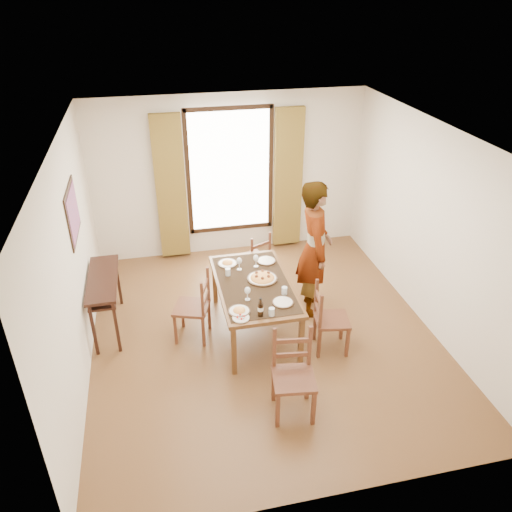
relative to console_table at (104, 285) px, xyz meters
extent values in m
plane|color=#4C2F17|center=(2.03, -0.60, -0.68)|extent=(5.00, 5.00, 0.00)
cube|color=silver|center=(2.03, 1.90, 0.67)|extent=(4.50, 0.10, 2.70)
cube|color=silver|center=(2.03, -3.10, 0.67)|extent=(4.50, 0.10, 2.70)
cube|color=silver|center=(-0.22, -0.60, 0.67)|extent=(0.10, 5.00, 2.70)
cube|color=silver|center=(4.28, -0.60, 0.67)|extent=(0.10, 5.00, 2.70)
cube|color=white|center=(2.03, -0.60, 2.04)|extent=(4.50, 5.00, 0.04)
cube|color=white|center=(2.03, 1.87, 0.77)|extent=(1.30, 0.04, 2.00)
cube|color=olive|center=(1.05, 1.81, 0.57)|extent=(0.48, 0.10, 2.40)
cube|color=olive|center=(3.01, 1.81, 0.57)|extent=(0.48, 0.10, 2.40)
cube|color=black|center=(-0.21, 0.00, 1.07)|extent=(0.02, 0.86, 0.66)
cube|color=red|center=(-0.20, 0.00, 1.07)|extent=(0.01, 0.76, 0.56)
cube|color=black|center=(0.00, 0.00, 0.10)|extent=(0.38, 1.20, 0.04)
cube|color=black|center=(0.00, 0.00, -0.02)|extent=(0.34, 1.10, 0.03)
cube|color=black|center=(-0.14, -0.55, -0.30)|extent=(0.04, 0.04, 0.76)
cube|color=black|center=(-0.14, 0.55, -0.30)|extent=(0.04, 0.04, 0.76)
cube|color=black|center=(0.14, -0.55, -0.30)|extent=(0.04, 0.04, 0.76)
cube|color=black|center=(0.14, 0.55, -0.30)|extent=(0.04, 0.04, 0.76)
cube|color=brown|center=(1.92, -0.49, 0.04)|extent=(0.95, 1.69, 0.05)
cube|color=black|center=(1.92, -0.49, 0.07)|extent=(0.88, 1.55, 0.01)
cube|color=brown|center=(1.51, -1.28, -0.33)|extent=(0.06, 0.06, 0.70)
cube|color=brown|center=(1.51, 0.29, -0.33)|extent=(0.06, 0.06, 0.70)
cube|color=brown|center=(2.34, -1.28, -0.33)|extent=(0.06, 0.06, 0.70)
cube|color=brown|center=(2.34, 0.29, -0.33)|extent=(0.06, 0.06, 0.70)
cube|color=brown|center=(1.10, -0.45, -0.22)|extent=(0.55, 0.55, 0.04)
cube|color=brown|center=(0.98, -0.21, -0.45)|extent=(0.04, 0.04, 0.46)
cube|color=brown|center=(1.33, -0.33, -0.45)|extent=(0.04, 0.04, 0.46)
cube|color=brown|center=(0.86, -0.56, -0.45)|extent=(0.04, 0.04, 0.46)
cube|color=brown|center=(1.21, -0.68, -0.45)|extent=(0.04, 0.04, 0.46)
cube|color=brown|center=(1.34, -0.34, 0.04)|extent=(0.04, 0.04, 0.52)
cube|color=brown|center=(1.22, -0.69, 0.04)|extent=(0.04, 0.04, 0.52)
cube|color=brown|center=(1.28, -0.51, -0.07)|extent=(0.15, 0.36, 0.05)
cube|color=brown|center=(1.28, -0.51, 0.12)|extent=(0.15, 0.36, 0.05)
cube|color=brown|center=(2.18, 0.73, -0.26)|extent=(0.52, 0.52, 0.04)
cube|color=brown|center=(2.27, 0.95, -0.47)|extent=(0.04, 0.04, 0.42)
cube|color=brown|center=(2.41, 0.64, -0.47)|extent=(0.04, 0.04, 0.42)
cube|color=brown|center=(1.96, 0.81, -0.47)|extent=(0.04, 0.04, 0.42)
cube|color=brown|center=(2.10, 0.50, -0.47)|extent=(0.04, 0.04, 0.42)
cube|color=brown|center=(2.41, 0.64, -0.03)|extent=(0.03, 0.03, 0.47)
cube|color=brown|center=(2.11, 0.49, -0.03)|extent=(0.03, 0.03, 0.47)
cube|color=brown|center=(2.26, 0.56, -0.12)|extent=(0.32, 0.16, 0.05)
cube|color=brown|center=(2.26, 0.56, 0.05)|extent=(0.32, 0.16, 0.05)
cube|color=brown|center=(2.03, -2.02, -0.20)|extent=(0.51, 0.51, 0.04)
cube|color=brown|center=(1.81, -2.19, -0.44)|extent=(0.04, 0.04, 0.48)
cube|color=brown|center=(1.86, -1.81, -0.44)|extent=(0.04, 0.04, 0.48)
cube|color=brown|center=(2.19, -2.24, -0.44)|extent=(0.04, 0.04, 0.48)
cube|color=brown|center=(2.24, -1.86, -0.44)|extent=(0.04, 0.04, 0.48)
cube|color=brown|center=(1.86, -1.80, 0.06)|extent=(0.04, 0.04, 0.53)
cube|color=brown|center=(2.24, -1.85, 0.06)|extent=(0.04, 0.04, 0.53)
cube|color=brown|center=(2.05, -1.82, -0.04)|extent=(0.38, 0.08, 0.05)
cube|color=brown|center=(2.05, -1.82, 0.15)|extent=(0.38, 0.08, 0.05)
cube|color=brown|center=(2.81, -1.07, -0.24)|extent=(0.48, 0.48, 0.04)
cube|color=brown|center=(2.95, -1.28, -0.46)|extent=(0.04, 0.04, 0.45)
cube|color=brown|center=(2.60, -1.22, -0.46)|extent=(0.04, 0.04, 0.45)
cube|color=brown|center=(3.01, -0.93, -0.46)|extent=(0.04, 0.04, 0.45)
cube|color=brown|center=(2.66, -0.87, -0.46)|extent=(0.04, 0.04, 0.45)
cube|color=brown|center=(2.59, -1.22, 0.01)|extent=(0.04, 0.04, 0.50)
cube|color=brown|center=(2.65, -0.87, 0.01)|extent=(0.04, 0.04, 0.50)
cube|color=brown|center=(2.62, -1.04, -0.09)|extent=(0.09, 0.36, 0.05)
cube|color=brown|center=(2.62, -1.04, 0.09)|extent=(0.09, 0.36, 0.05)
imported|color=gray|center=(2.84, -0.17, 0.30)|extent=(0.88, 0.72, 1.96)
cylinder|color=silver|center=(2.24, -0.82, 0.12)|extent=(0.07, 0.07, 0.10)
cylinder|color=silver|center=(1.63, -0.22, 0.12)|extent=(0.07, 0.07, 0.10)
cylinder|color=silver|center=(1.98, -1.22, 0.12)|extent=(0.07, 0.07, 0.10)
camera|label=1|loc=(0.77, -5.84, 3.56)|focal=35.00mm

